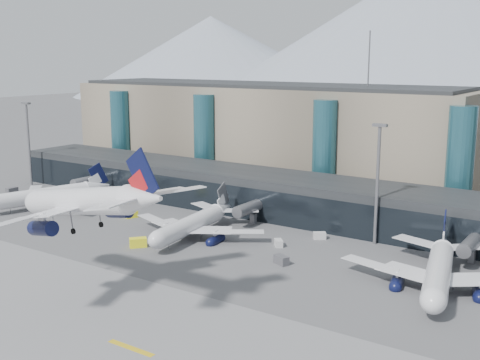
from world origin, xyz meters
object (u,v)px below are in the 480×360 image
jet_parked_mid (198,217)px  veh_d (320,236)px  veh_a (68,204)px  veh_g (279,243)px  veh_c (281,260)px  veh_f (12,190)px  hero_jet (92,195)px  jet_parked_right (440,260)px  jet_parked_left (56,190)px  veh_h (138,243)px  lightmast_left (29,139)px  lightmast_mid (378,177)px  veh_b (131,214)px

jet_parked_mid → veh_d: (24.02, 12.24, -3.39)m
veh_a → veh_g: veh_a is taller
veh_a → veh_c: bearing=-1.1°
veh_f → hero_jet: bearing=-114.3°
hero_jet → jet_parked_right: bearing=50.3°
jet_parked_left → veh_h: bearing=-91.5°
veh_d → lightmast_left: bearing=143.5°
lightmast_left → jet_parked_mid: bearing=-9.6°
jet_parked_mid → veh_h: 15.18m
lightmast_mid → jet_parked_right: 25.77m
hero_jet → veh_h: size_ratio=10.77×
lightmast_left → hero_jet: lightmast_left is taller
jet_parked_right → veh_b: 75.95m
veh_g → jet_parked_right: bearing=44.4°
veh_g → lightmast_left: bearing=-137.2°
lightmast_left → hero_jet: (84.46, -51.64, 3.42)m
veh_b → veh_c: bearing=-78.0°
lightmast_left → veh_g: 95.46m
veh_c → veh_f: 95.92m
veh_b → veh_h: 24.07m
jet_parked_mid → veh_g: size_ratio=13.34×
jet_parked_right → veh_h: jet_parked_right is taller
jet_parked_right → veh_h: (-58.11, -14.07, -3.42)m
jet_parked_right → veh_f: bearing=76.2°
jet_parked_right → veh_b: (-75.83, 2.23, -3.55)m
lightmast_left → veh_d: (98.72, -0.38, -13.65)m
veh_c → veh_h: size_ratio=0.87×
veh_a → lightmast_left: bearing=163.4°
lightmast_left → veh_b: 54.81m
veh_c → veh_b: bearing=-167.2°
hero_jet → jet_parked_right: size_ratio=1.05×
jet_parked_mid → veh_b: 22.97m
veh_a → veh_f: bearing=-179.4°
jet_parked_right → veh_c: 28.92m
hero_jet → veh_c: bearing=72.8°
veh_f → veh_h: 67.37m
lightmast_mid → veh_d: size_ratio=9.56×
lightmast_left → jet_parked_right: (127.92, -12.57, -10.03)m
jet_parked_left → jet_parked_right: (101.00, 0.03, 0.03)m
veh_f → veh_a: bearing=-91.0°
jet_parked_left → veh_d: jet_parked_left is taller
lightmast_mid → lightmast_left: bearing=-178.4°
lightmast_left → veh_a: (30.97, -12.11, -13.50)m
veh_b → jet_parked_right: bearing=-69.3°
lightmast_left → veh_f: (4.48, -10.20, -13.53)m
hero_jet → veh_d: bearing=82.8°
veh_c → veh_g: (-6.02, 9.25, -0.11)m
jet_parked_mid → jet_parked_right: 53.22m
veh_h → jet_parked_right: bearing=-34.7°
jet_parked_left → veh_a: (4.05, 0.50, -3.45)m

